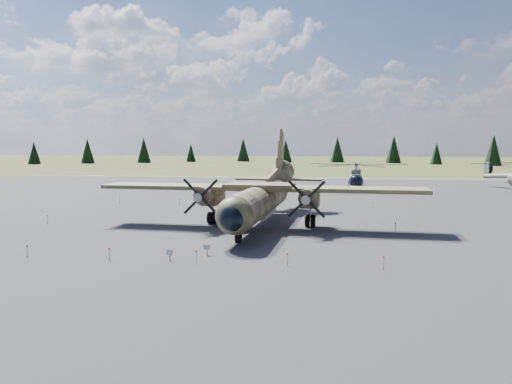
# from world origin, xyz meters

# --- Properties ---
(ground) EXTENTS (500.00, 500.00, 0.00)m
(ground) POSITION_xyz_m (0.00, 0.00, 0.00)
(ground) COLOR brown
(ground) RESTS_ON ground
(apron) EXTENTS (120.00, 120.00, 0.04)m
(apron) POSITION_xyz_m (0.00, 10.00, 0.00)
(apron) COLOR slate
(apron) RESTS_ON ground
(transport_plane) EXTENTS (30.80, 27.95, 10.15)m
(transport_plane) POSITION_xyz_m (4.24, 2.72, 2.92)
(transport_plane) COLOR #2F381E
(transport_plane) RESTS_ON ground
(helicopter_near) EXTENTS (17.95, 20.64, 4.36)m
(helicopter_near) POSITION_xyz_m (15.29, 39.91, 3.09)
(helicopter_near) COLOR slate
(helicopter_near) RESTS_ON ground
(info_placard_left) EXTENTS (0.49, 0.29, 0.72)m
(info_placard_left) POSITION_xyz_m (0.04, -13.04, 0.48)
(info_placard_left) COLOR gray
(info_placard_left) RESTS_ON ground
(info_placard_right) EXTENTS (0.50, 0.32, 0.74)m
(info_placard_right) POSITION_xyz_m (2.15, -11.14, 0.49)
(info_placard_right) COLOR gray
(info_placard_right) RESTS_ON ground
(barrier_fence) EXTENTS (33.12, 29.62, 0.85)m
(barrier_fence) POSITION_xyz_m (-0.46, -0.08, 0.51)
(barrier_fence) COLOR silver
(barrier_fence) RESTS_ON ground
(treeline) EXTENTS (329.58, 334.17, 10.95)m
(treeline) POSITION_xyz_m (11.10, 6.47, 4.85)
(treeline) COLOR black
(treeline) RESTS_ON ground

